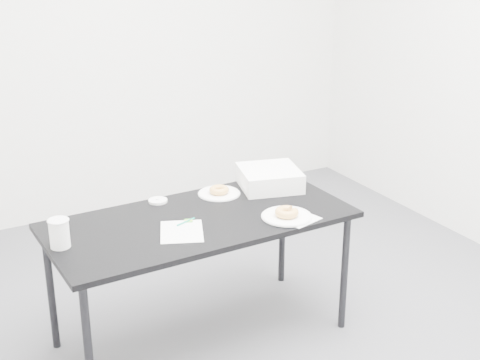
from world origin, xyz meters
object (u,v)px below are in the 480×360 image
pen (186,222)px  donut_far (219,190)px  coffee_cup (59,233)px  bakery_box (269,178)px  scorecard (182,231)px  donut_near (287,212)px  plate_far (219,194)px  table (200,227)px  plate_near (287,216)px

pen → donut_far: bearing=19.1°
coffee_cup → bakery_box: bearing=9.4°
scorecard → donut_near: bearing=11.8°
scorecard → plate_far: 0.50m
scorecard → donut_near: (0.52, -0.10, 0.03)m
scorecard → bakery_box: size_ratio=0.80×
table → donut_far: 0.33m
table → plate_far: plate_far is taller
plate_far → donut_far: (0.00, 0.00, 0.02)m
scorecard → coffee_cup: bearing=-169.0°
donut_far → coffee_cup: coffee_cup is taller
plate_near → donut_far: (-0.15, 0.43, 0.02)m
plate_far → bakery_box: bearing=-6.8°
donut_near → coffee_cup: bearing=169.1°
scorecard → donut_near: 0.53m
table → pen: 0.11m
scorecard → coffee_cup: 0.55m
plate_far → bakery_box: size_ratio=0.72×
donut_near → donut_far: size_ratio=1.11×
coffee_cup → pen: bearing=-2.4°
plate_near → bakery_box: bearing=71.0°
scorecard → pen: pen is taller
plate_near → donut_near: (0.00, 0.00, 0.02)m
table → donut_near: donut_near is taller
donut_near → bakery_box: size_ratio=0.38×
pen → coffee_cup: size_ratio=0.87×
table → plate_near: (0.37, -0.20, 0.06)m
plate_far → coffee_cup: bearing=-165.6°
donut_near → plate_far: donut_near is taller
table → coffee_cup: coffee_cup is taller
scorecard → plate_near: size_ratio=1.00×
plate_far → coffee_cup: (-0.90, -0.23, 0.06)m
plate_far → table: bearing=-133.7°
plate_near → bakery_box: (0.14, 0.40, 0.05)m
coffee_cup → plate_near: bearing=-10.9°
scorecard → donut_near: donut_near is taller
plate_far → bakery_box: (0.29, -0.03, 0.05)m
donut_near → pen: bearing=158.9°
table → plate_far: 0.33m
plate_near → bakery_box: size_ratio=0.80×
scorecard → donut_far: bearing=65.1°
scorecard → plate_far: (0.36, 0.34, 0.00)m
coffee_cup → donut_near: bearing=-10.9°
donut_far → coffee_cup: 0.93m
plate_near → donut_near: 0.02m
plate_near → scorecard: bearing=169.5°
bakery_box → plate_near: bearing=-94.4°
donut_near → donut_far: bearing=109.2°
donut_near → coffee_cup: 1.07m
table → bakery_box: bearing=19.3°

